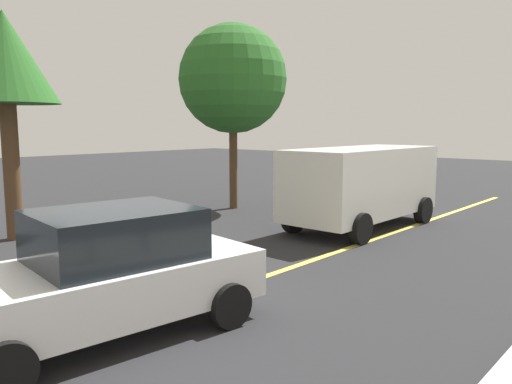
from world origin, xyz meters
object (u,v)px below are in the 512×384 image
(car_white_mid_road, at_px, (105,273))
(tree_left_verge, at_px, (233,79))
(tree_centre_verge, at_px, (5,61))
(white_van, at_px, (362,182))

(car_white_mid_road, relative_size, tree_left_verge, 0.73)
(tree_left_verge, relative_size, tree_centre_verge, 1.11)
(white_van, height_order, tree_left_verge, tree_left_verge)
(tree_left_verge, xyz_separation_m, tree_centre_verge, (-7.02, 0.75, -0.00))
(white_van, height_order, tree_centre_verge, tree_centre_verge)
(white_van, xyz_separation_m, tree_centre_verge, (-6.94, 5.71, 3.05))
(tree_centre_verge, bearing_deg, white_van, -39.42)
(car_white_mid_road, xyz_separation_m, tree_centre_verge, (1.68, 6.79, 3.48))
(car_white_mid_road, bearing_deg, white_van, 7.14)
(white_van, distance_m, car_white_mid_road, 8.70)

